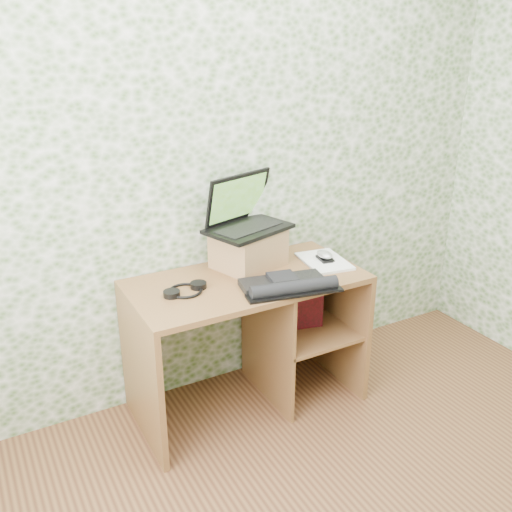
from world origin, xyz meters
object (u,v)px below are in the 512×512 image
desk (257,320)px  riser (248,248)px  notepad (324,261)px  keyboard (288,285)px  laptop (244,216)px

desk → riser: (0.01, 0.12, 0.37)m
desk → riser: riser is taller
notepad → keyboard: bearing=-143.2°
riser → keyboard: size_ratio=0.69×
desk → keyboard: 0.38m
laptop → notepad: bearing=-45.4°
desk → laptop: laptop is taller
riser → keyboard: (0.03, -0.35, -0.08)m
desk → riser: size_ratio=3.60×
keyboard → notepad: bearing=39.6°
desk → laptop: 0.56m
keyboard → notepad: 0.40m
laptop → keyboard: bearing=-103.1°
riser → laptop: (-0.00, 0.05, 0.17)m
laptop → notepad: laptop is taller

